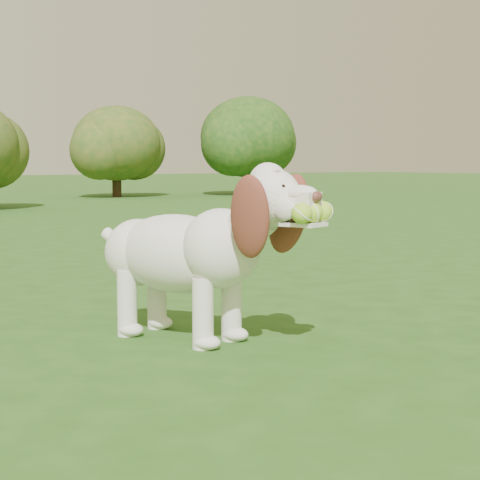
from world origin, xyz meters
TOP-DOWN VIEW (x-y plane):
  - ground at (0.00, 0.00)m, footprint 80.00×80.00m
  - dog at (0.33, -0.41)m, footprint 0.59×1.02m
  - shrub_h at (8.44, 10.94)m, footprint 1.99×1.99m
  - shrub_f at (5.64, 11.43)m, footprint 1.73×1.73m

SIDE VIEW (x-z plane):
  - ground at x=0.00m, z-range 0.00..0.00m
  - dog at x=0.33m, z-range 0.02..0.70m
  - shrub_f at x=5.64m, z-range 0.16..1.95m
  - shrub_h at x=8.44m, z-range 0.18..2.25m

